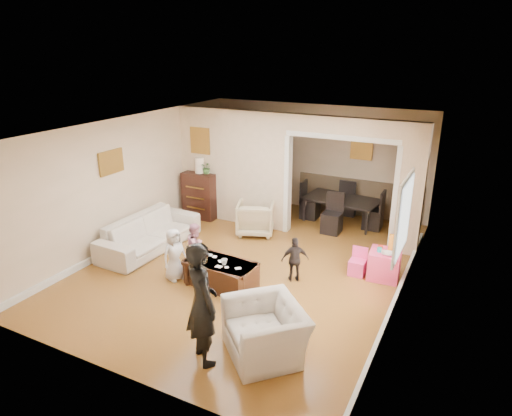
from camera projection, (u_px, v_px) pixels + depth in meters
The scene contains 27 objects.
floor at pixel (251, 263), 8.60m from camera, with size 7.00×7.00×0.00m, color #AD722C.
partition_left at pixel (234, 167), 10.26m from camera, with size 2.75×0.18×2.60m, color beige.
partition_right at pixel (409, 190), 8.62m from camera, with size 0.55×0.18×2.60m, color beige.
partition_header at pixel (343, 126), 8.82m from camera, with size 2.22×0.18×0.35m, color beige.
window_pane at pixel (404, 217), 6.58m from camera, with size 0.03×0.95×1.10m, color white.
framed_art_partition at pixel (200, 141), 10.34m from camera, with size 0.45×0.03×0.55m, color brown.
framed_art_sofa_wall at pixel (111, 162), 8.65m from camera, with size 0.03×0.55×0.40m, color brown.
framed_art_alcove at pixel (362, 147), 10.44m from camera, with size 0.45×0.03×0.55m, color brown.
sofa at pixel (150, 233), 9.13m from camera, with size 2.28×0.89×0.67m, color beige.
armchair_back at pixel (256, 218), 9.85m from camera, with size 0.77×0.80×0.72m, color tan.
armchair_front at pixel (265, 331), 5.97m from camera, with size 1.08×0.94×0.70m, color beige.
dresser at pixel (201, 195), 10.74m from camera, with size 0.80×0.45×1.10m, color black.
table_lamp at pixel (199, 165), 10.49m from camera, with size 0.22×0.22×0.36m, color #FAE5CC.
potted_plant at pixel (207, 168), 10.42m from camera, with size 0.26×0.23×0.29m, color #3E672E.
coffee_table at pixel (221, 274), 7.71m from camera, with size 1.20×0.60×0.45m, color #341A10.
coffee_cup at pixel (224, 262), 7.53m from camera, with size 0.11×0.11×0.10m, color silver.
play_table at pixel (384, 265), 7.98m from camera, with size 0.53×0.53×0.51m, color #FF437C.
cereal_box at pixel (395, 243), 7.88m from camera, with size 0.20×0.07×0.30m, color yellow.
cyan_cup at pixel (379, 250), 7.88m from camera, with size 0.08×0.08×0.08m, color #24B2B6.
toy_block at pixel (380, 247), 8.04m from camera, with size 0.08×0.06×0.05m, color red.
play_bowl at pixel (387, 254), 7.76m from camera, with size 0.21×0.21×0.05m, color silver.
dining_table at pixel (341, 211), 10.45m from camera, with size 1.69×0.94×0.59m, color black.
adult_person at pixel (202, 303), 5.69m from camera, with size 0.61×0.40×1.68m, color black.
child_kneel_a at pixel (174, 254), 7.86m from camera, with size 0.46×0.30×0.95m, color silver.
child_kneel_b at pixel (196, 247), 8.18m from camera, with size 0.45×0.35×0.92m, color pink.
child_toddler at pixel (295, 259), 7.83m from camera, with size 0.48×0.20×0.82m, color black.
craft_papers at pixel (217, 262), 7.63m from camera, with size 0.91×0.42×0.00m.
Camera 1 is at (3.59, -6.86, 3.90)m, focal length 31.70 mm.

